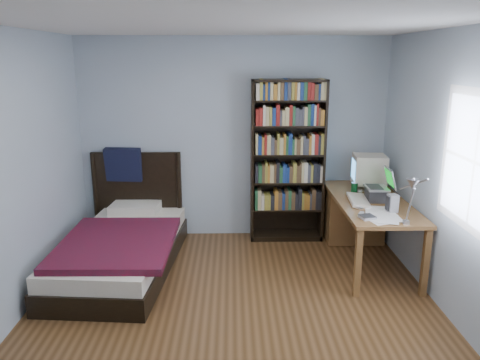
{
  "coord_description": "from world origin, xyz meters",
  "views": [
    {
      "loc": [
        -0.02,
        -3.68,
        2.24
      ],
      "look_at": [
        0.06,
        0.94,
        1.03
      ],
      "focal_mm": 35.0,
      "sensor_mm": 36.0,
      "label": 1
    }
  ],
  "objects": [
    {
      "name": "soda_can",
      "position": [
        1.38,
        1.43,
        0.79
      ],
      "size": [
        0.07,
        0.07,
        0.13
      ],
      "primitive_type": "cylinder",
      "color": "#07391B",
      "rests_on": "desk"
    },
    {
      "name": "phone_silver",
      "position": [
        1.29,
        0.9,
        0.74
      ],
      "size": [
        0.09,
        0.1,
        0.02
      ],
      "primitive_type": "cube",
      "rotation": [
        0.0,
        0.0,
        0.55
      ],
      "color": "#B4B4B8",
      "rests_on": "desk"
    },
    {
      "name": "bed",
      "position": [
        -1.22,
        1.13,
        0.25
      ],
      "size": [
        1.23,
        2.2,
        1.16
      ],
      "color": "black",
      "rests_on": "floor"
    },
    {
      "name": "mouse",
      "position": [
        1.46,
        1.49,
        0.75
      ],
      "size": [
        0.06,
        0.11,
        0.04
      ],
      "primitive_type": "ellipsoid",
      "color": "silver",
      "rests_on": "desk"
    },
    {
      "name": "phone_grey",
      "position": [
        1.27,
        0.71,
        0.74
      ],
      "size": [
        0.08,
        0.09,
        0.02
      ],
      "primitive_type": "cube",
      "rotation": [
        0.0,
        0.0,
        -0.47
      ],
      "color": "#99999C",
      "rests_on": "desk"
    },
    {
      "name": "desk",
      "position": [
        1.5,
        1.67,
        0.42
      ],
      "size": [
        0.75,
        1.69,
        0.73
      ],
      "color": "brown",
      "rests_on": "floor"
    },
    {
      "name": "speaker",
      "position": [
        1.6,
        0.78,
        0.82
      ],
      "size": [
        0.11,
        0.11,
        0.18
      ],
      "primitive_type": "cube",
      "rotation": [
        0.0,
        0.0,
        0.19
      ],
      "color": "#99999C",
      "rests_on": "desk"
    },
    {
      "name": "desk_lamp",
      "position": [
        1.51,
        0.1,
        1.17
      ],
      "size": [
        0.21,
        0.46,
        0.54
      ],
      "color": "#99999E",
      "rests_on": "desk"
    },
    {
      "name": "crt_monitor",
      "position": [
        1.58,
        1.6,
        0.97
      ],
      "size": [
        0.4,
        0.37,
        0.42
      ],
      "color": "beige",
      "rests_on": "desk"
    },
    {
      "name": "external_drive",
      "position": [
        1.29,
        0.58,
        0.74
      ],
      "size": [
        0.16,
        0.16,
        0.03
      ],
      "primitive_type": "cube",
      "rotation": [
        0.0,
        0.0,
        0.26
      ],
      "color": "#99999C",
      "rests_on": "desk"
    },
    {
      "name": "laptop",
      "position": [
        1.57,
        1.18,
        0.83
      ],
      "size": [
        0.3,
        0.3,
        0.36
      ],
      "color": "#2D2D30",
      "rests_on": "desk"
    },
    {
      "name": "room",
      "position": [
        0.03,
        -0.0,
        1.25
      ],
      "size": [
        4.2,
        4.24,
        2.5
      ],
      "color": "#4F3117",
      "rests_on": "ground"
    },
    {
      "name": "keyboard",
      "position": [
        1.35,
        1.14,
        0.75
      ],
      "size": [
        0.24,
        0.5,
        0.05
      ],
      "primitive_type": "cube",
      "rotation": [
        0.0,
        0.07,
        -0.1
      ],
      "color": "beige",
      "rests_on": "desk"
    },
    {
      "name": "bookshelf",
      "position": [
        0.67,
        1.94,
        1.0
      ],
      "size": [
        0.9,
        0.3,
        2.0
      ],
      "color": "black",
      "rests_on": "floor"
    }
  ]
}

